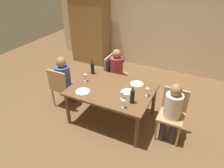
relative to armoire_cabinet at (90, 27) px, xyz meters
name	(u,v)px	position (x,y,z in m)	size (l,w,h in m)	color
ground_plane	(112,118)	(1.88, -2.33, -1.10)	(10.00, 10.00, 0.00)	brown
rear_room_partition	(156,22)	(1.88, 0.45, 0.25)	(6.40, 0.12, 2.70)	beige
armoire_cabinet	(90,27)	(0.00, 0.00, 0.00)	(1.18, 0.62, 2.18)	olive
dining_table	(112,92)	(1.88, -2.33, -0.45)	(1.56, 1.16, 0.73)	brown
chair_right_end	(173,111)	(3.04, -2.24, -0.56)	(0.44, 0.44, 0.92)	tan
chair_far_left	(112,69)	(1.41, -1.37, -0.50)	(0.45, 0.44, 0.92)	tan
chair_left_end	(61,85)	(0.72, -2.42, -0.56)	(0.44, 0.44, 0.92)	tan
person_woman_host	(172,109)	(3.04, -2.35, -0.45)	(0.30, 0.34, 1.12)	#33333D
person_man_bearded	(117,69)	(1.56, -1.37, -0.45)	(0.35, 0.30, 1.12)	#33333D
person_man_guest	(64,78)	(0.72, -2.30, -0.43)	(0.31, 0.36, 1.15)	#33333D
wine_bottle_tall_green	(92,68)	(1.24, -1.96, -0.23)	(0.08, 0.08, 0.32)	black
wine_bottle_dark_red	(132,96)	(2.39, -2.59, -0.23)	(0.08, 0.08, 0.31)	black
wine_glass_near_left	(85,76)	(1.27, -2.30, -0.27)	(0.07, 0.07, 0.15)	silver
wine_glass_centre	(147,91)	(2.55, -2.27, -0.27)	(0.07, 0.07, 0.15)	silver
wine_glass_near_right	(123,102)	(2.31, -2.78, -0.27)	(0.07, 0.07, 0.15)	silver
wine_glass_far	(122,94)	(2.19, -2.56, -0.27)	(0.07, 0.07, 0.15)	silver
dinner_plate_host	(137,84)	(2.25, -1.97, -0.36)	(0.26, 0.26, 0.01)	silver
dinner_plate_guest_left	(83,92)	(1.45, -2.67, -0.36)	(0.27, 0.27, 0.01)	white
dinner_plate_guest_right	(128,92)	(2.20, -2.31, -0.36)	(0.24, 0.24, 0.01)	silver
handbag	(75,92)	(0.72, -1.98, -0.99)	(0.28, 0.12, 0.22)	brown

